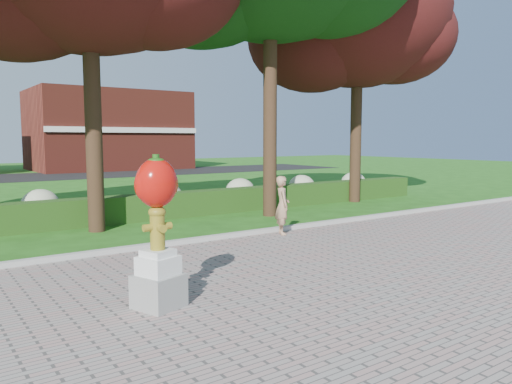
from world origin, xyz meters
TOP-DOWN VIEW (x-y plane):
  - ground at (0.00, 0.00)m, footprint 100.00×100.00m
  - walkway at (0.00, -4.00)m, footprint 40.00×14.00m
  - curb at (0.00, 3.00)m, footprint 40.00×0.18m
  - lawn_hedge at (0.00, 7.00)m, footprint 24.00×0.70m
  - hydrangea_row at (0.57, 8.00)m, footprint 20.10×1.10m
  - street at (0.00, 28.00)m, footprint 50.00×8.00m
  - building_right at (8.00, 34.00)m, footprint 12.00×8.00m
  - tree_far_right at (8.40, 6.58)m, footprint 7.88×6.72m
  - hydrant_sculpture at (-3.25, -0.79)m, footprint 0.77×0.77m
  - woman at (1.73, 2.60)m, footprint 0.55×0.65m

SIDE VIEW (x-z plane):
  - ground at x=0.00m, z-range 0.00..0.00m
  - street at x=0.00m, z-range 0.00..0.02m
  - walkway at x=0.00m, z-range 0.00..0.04m
  - curb at x=0.00m, z-range 0.00..0.15m
  - lawn_hedge at x=0.00m, z-range 0.00..0.80m
  - hydrangea_row at x=0.57m, z-range 0.06..1.04m
  - woman at x=1.73m, z-range 0.04..1.55m
  - hydrant_sculpture at x=-3.25m, z-range 0.11..2.35m
  - building_right at x=8.00m, z-range 0.00..6.40m
  - tree_far_right at x=8.40m, z-range 1.86..12.07m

